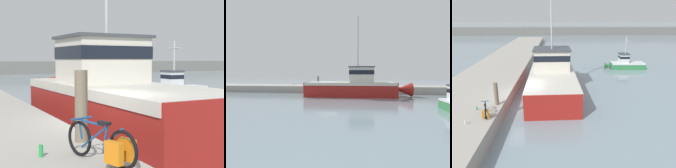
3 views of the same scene
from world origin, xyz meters
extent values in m
plane|color=gray|center=(0.00, 0.00, 0.00)|extent=(320.00, 320.00, 0.00)
cube|color=#A39E93|center=(-4.17, 0.00, 0.50)|extent=(6.11, 80.00, 0.99)
cube|color=slate|center=(30.00, 56.49, 1.15)|extent=(180.00, 5.00, 2.30)
cube|color=maroon|center=(1.96, 3.18, 0.87)|extent=(4.15, 11.00, 1.74)
cone|color=maroon|center=(1.75, 9.59, 0.87)|extent=(1.72, 2.01, 1.66)
cube|color=beige|center=(1.96, 3.18, 1.57)|extent=(4.22, 10.78, 0.35)
cube|color=beige|center=(1.91, 4.54, 2.64)|extent=(3.13, 2.93, 1.78)
cube|color=black|center=(1.91, 4.54, 2.95)|extent=(3.19, 2.99, 0.50)
cube|color=#3D4247|center=(1.91, 4.54, 3.59)|extent=(3.38, 3.17, 0.12)
cylinder|color=#B2B2B7|center=(1.93, 4.11, 6.74)|extent=(0.14, 0.14, 6.18)
cube|color=#337F47|center=(11.12, 11.45, 0.39)|extent=(4.21, 1.65, 0.77)
cone|color=#337F47|center=(8.65, 11.48, 0.39)|extent=(0.76, 0.74, 0.73)
cube|color=silver|center=(11.12, 11.45, 0.70)|extent=(4.13, 1.68, 0.15)
cube|color=silver|center=(10.60, 11.46, 1.29)|extent=(1.11, 1.29, 1.03)
cube|color=black|center=(10.60, 11.46, 1.47)|extent=(1.13, 1.32, 0.29)
cube|color=#3D4247|center=(10.60, 11.46, 1.86)|extent=(1.19, 1.40, 0.12)
cylinder|color=#B2B2B7|center=(10.76, 11.46, 2.95)|extent=(0.14, 0.14, 2.06)
cylinder|color=#B2B2B7|center=(10.76, 11.46, 3.47)|extent=(0.11, 1.44, 0.10)
torus|color=black|center=(-1.60, -3.84, 1.31)|extent=(0.24, 0.61, 0.62)
torus|color=black|center=(-1.92, -2.83, 1.31)|extent=(0.24, 0.61, 0.62)
cylinder|color=navy|center=(-1.65, -3.68, 1.24)|extent=(0.14, 0.35, 0.17)
cylinder|color=navy|center=(-1.72, -3.46, 1.40)|extent=(0.08, 0.15, 0.48)
cylinder|color=navy|center=(-1.67, -3.63, 1.47)|extent=(0.17, 0.46, 0.36)
cylinder|color=navy|center=(-1.80, -3.20, 1.39)|extent=(0.23, 0.65, 0.48)
cylinder|color=navy|center=(-1.82, -3.15, 1.63)|extent=(0.20, 0.53, 0.05)
cylinder|color=navy|center=(-1.91, -2.86, 1.46)|extent=(0.06, 0.11, 0.32)
cylinder|color=navy|center=(-1.90, -2.89, 1.67)|extent=(0.43, 0.17, 0.04)
cube|color=black|center=(-1.73, -3.44, 1.66)|extent=(0.17, 0.26, 0.05)
cube|color=orange|center=(-1.75, -3.84, 1.27)|extent=(0.21, 0.34, 0.34)
cube|color=orange|center=(-1.48, -3.75, 1.27)|extent=(0.21, 0.34, 0.34)
cylinder|color=#756651|center=(-1.50, -1.85, 1.73)|extent=(0.26, 0.26, 1.47)
cylinder|color=green|center=(-2.55, -2.61, 1.10)|extent=(0.08, 0.08, 0.22)
cylinder|color=silver|center=(-2.49, -4.47, 1.12)|extent=(0.07, 0.07, 0.25)
camera|label=1|loc=(-4.05, -8.38, 2.69)|focal=55.00mm
camera|label=2|loc=(23.73, 4.81, 2.50)|focal=28.00mm
camera|label=3|loc=(2.46, -14.98, 6.63)|focal=35.00mm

